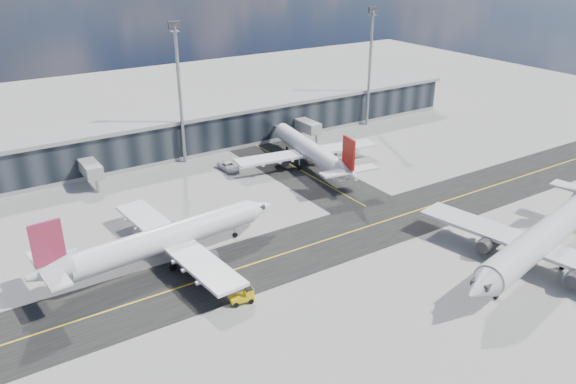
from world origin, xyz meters
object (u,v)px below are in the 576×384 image
at_px(airliner_af, 164,239).
at_px(airliner_near, 544,237).
at_px(service_van, 229,166).
at_px(baggage_tug, 244,296).
at_px(airliner_redtail, 311,151).

bearing_deg(airliner_af, airliner_near, 51.95).
bearing_deg(service_van, baggage_tug, -116.54).
xyz_separation_m(airliner_redtail, airliner_near, (6.39, -49.28, 0.54)).
bearing_deg(baggage_tug, airliner_near, 80.32).
relative_size(baggage_tug, service_van, 0.57).
xyz_separation_m(airliner_af, airliner_redtail, (39.34, 19.65, -0.12)).
distance_m(airliner_near, baggage_tug, 43.66).
bearing_deg(baggage_tug, service_van, 164.98).
bearing_deg(service_van, airliner_near, -71.13).
xyz_separation_m(airliner_af, baggage_tug, (4.66, -15.12, -2.76)).
bearing_deg(airliner_near, service_van, 8.92).
xyz_separation_m(baggage_tug, service_van, (19.63, 42.49, -0.17)).
xyz_separation_m(airliner_redtail, service_van, (-15.04, 7.71, -2.80)).
bearing_deg(airliner_redtail, service_van, 160.97).
bearing_deg(baggage_tug, airliner_redtail, 144.86).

